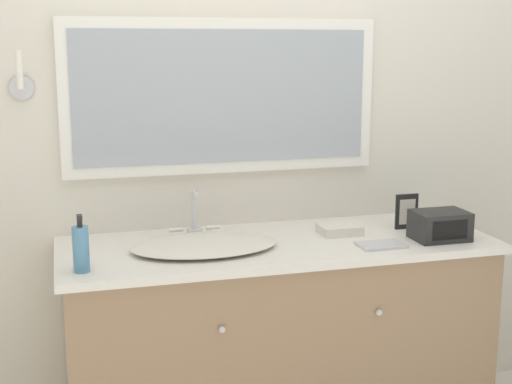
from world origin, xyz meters
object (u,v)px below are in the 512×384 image
Objects in this scene: appliance_box at (440,226)px; picture_frame at (407,211)px; sink_basin at (204,244)px; soap_bottle at (81,248)px.

picture_frame is (-0.05, 0.19, 0.02)m from appliance_box.
sink_basin is at bearing -175.47° from picture_frame.
soap_bottle is at bearing -160.48° from sink_basin.
picture_frame is at bearing 4.53° from sink_basin.
sink_basin is 0.87m from picture_frame.
soap_bottle is 1.36× the size of picture_frame.
appliance_box is 1.43× the size of picture_frame.
sink_basin is 2.78× the size of soap_bottle.
soap_bottle is at bearing -170.16° from picture_frame.
appliance_box is (1.36, 0.04, -0.03)m from soap_bottle.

